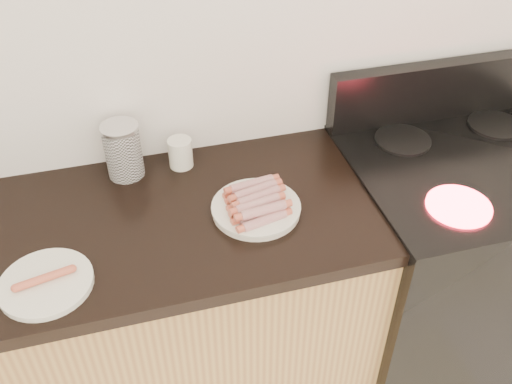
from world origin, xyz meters
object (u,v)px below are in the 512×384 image
object	(u,v)px
side_plate	(46,283)
stove	(447,266)
canister	(123,150)
mug	(180,153)
main_plate	(256,209)

from	to	relation	value
side_plate	stove	bearing A→B (deg)	6.90
canister	mug	xyz separation A→B (m)	(0.17, 0.00, -0.04)
stove	main_plate	size ratio (longest dim) A/B	3.72
stove	mug	bearing A→B (deg)	164.41
side_plate	mug	bearing A→B (deg)	45.21
stove	side_plate	xyz separation A→B (m)	(-1.27, -0.15, 0.45)
canister	stove	bearing A→B (deg)	-13.20
main_plate	side_plate	bearing A→B (deg)	-167.09
stove	main_plate	bearing A→B (deg)	-177.92
stove	canister	distance (m)	1.20
main_plate	side_plate	size ratio (longest dim) A/B	1.08
main_plate	side_plate	xyz separation A→B (m)	(-0.56, -0.13, -0.00)
stove	mug	xyz separation A→B (m)	(-0.88, 0.24, 0.49)
stove	mug	distance (m)	1.03
stove	canister	world-z (taller)	canister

